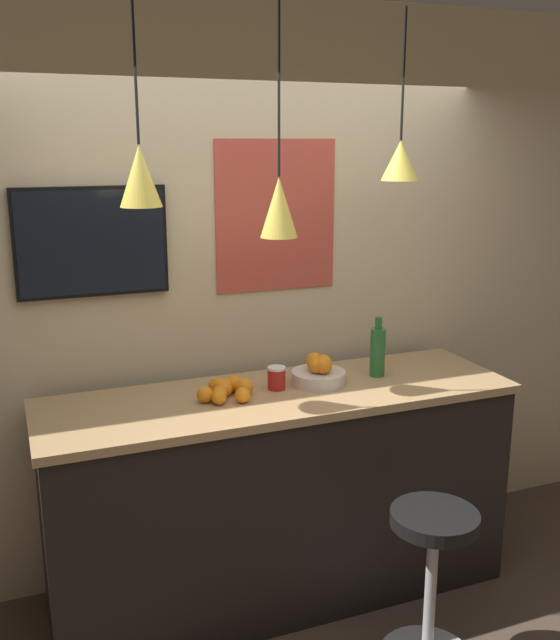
% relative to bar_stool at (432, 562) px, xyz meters
% --- Properties ---
extents(back_wall, '(8.00, 0.06, 2.90)m').
position_rel_bar_stool_xyz_m(back_wall, '(-0.42, 1.15, 0.97)').
color(back_wall, beige).
rests_on(back_wall, ground_plane).
extents(service_counter, '(2.26, 0.68, 1.07)m').
position_rel_bar_stool_xyz_m(service_counter, '(-0.42, 0.70, 0.05)').
color(service_counter, black).
rests_on(service_counter, ground_plane).
extents(bar_stool, '(0.41, 0.41, 0.72)m').
position_rel_bar_stool_xyz_m(bar_stool, '(0.00, 0.00, 0.00)').
color(bar_stool, '#B7B7BC').
rests_on(bar_stool, ground_plane).
extents(fruit_bowl, '(0.26, 0.26, 0.15)m').
position_rel_bar_stool_xyz_m(fruit_bowl, '(-0.20, 0.74, 0.64)').
color(fruit_bowl, beige).
rests_on(fruit_bowl, service_counter).
extents(orange_pile, '(0.28, 0.25, 0.08)m').
position_rel_bar_stool_xyz_m(orange_pile, '(-0.67, 0.74, 0.62)').
color(orange_pile, orange).
rests_on(orange_pile, service_counter).
extents(juice_bottle, '(0.08, 0.08, 0.31)m').
position_rel_bar_stool_xyz_m(juice_bottle, '(0.13, 0.74, 0.71)').
color(juice_bottle, '#286B33').
rests_on(juice_bottle, service_counter).
extents(spread_jar, '(0.09, 0.09, 0.11)m').
position_rel_bar_stool_xyz_m(spread_jar, '(-0.42, 0.74, 0.64)').
color(spread_jar, red).
rests_on(spread_jar, service_counter).
extents(pendant_lamp_left, '(0.17, 0.17, 0.85)m').
position_rel_bar_stool_xyz_m(pendant_lamp_left, '(-1.03, 0.71, 1.60)').
color(pendant_lamp_left, black).
extents(pendant_lamp_middle, '(0.17, 0.17, 1.01)m').
position_rel_bar_stool_xyz_m(pendant_lamp_middle, '(-0.42, 0.71, 1.45)').
color(pendant_lamp_middle, black).
extents(pendant_lamp_right, '(0.18, 0.18, 0.77)m').
position_rel_bar_stool_xyz_m(pendant_lamp_right, '(0.19, 0.71, 1.65)').
color(pendant_lamp_right, black).
extents(mounted_tv, '(0.69, 0.04, 0.51)m').
position_rel_bar_stool_xyz_m(mounted_tv, '(-1.19, 1.10, 1.28)').
color(mounted_tv, black).
extents(wall_poster, '(0.64, 0.01, 0.76)m').
position_rel_bar_stool_xyz_m(wall_poster, '(-0.27, 1.11, 1.37)').
color(wall_poster, '#C64C3D').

